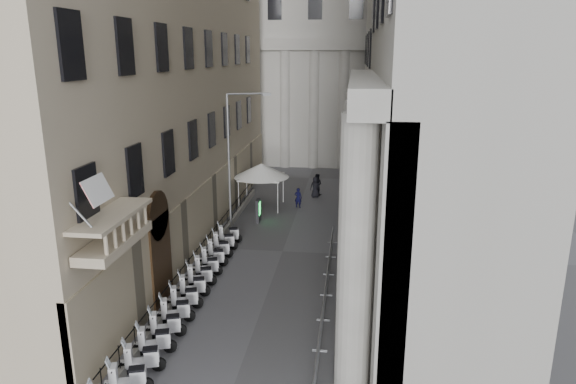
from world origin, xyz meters
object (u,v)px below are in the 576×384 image
security_tent (261,171)px  info_kiosk (258,211)px  street_lamp (234,148)px  pedestrian_a (298,198)px  pedestrian_b (317,184)px

security_tent → info_kiosk: 4.37m
security_tent → street_lamp: bearing=-100.3°
street_lamp → pedestrian_a: size_ratio=5.87×
info_kiosk → pedestrian_b: bearing=64.3°
street_lamp → pedestrian_b: size_ratio=5.00×
pedestrian_b → pedestrian_a: bearing=92.7°
info_kiosk → street_lamp: bearing=-139.8°
pedestrian_a → street_lamp: bearing=63.7°
info_kiosk → pedestrian_a: bearing=57.4°
pedestrian_a → pedestrian_b: bearing=-96.8°
security_tent → pedestrian_b: size_ratio=2.33×
street_lamp → info_kiosk: bearing=21.9°
info_kiosk → pedestrian_b: (3.64, 7.89, 0.07)m
info_kiosk → pedestrian_a: (2.46, 3.98, -0.07)m
pedestrian_a → security_tent: bearing=13.0°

